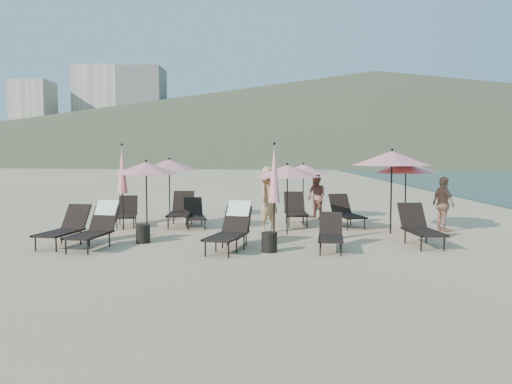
{
  "coord_description": "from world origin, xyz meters",
  "views": [
    {
      "loc": [
        0.19,
        -12.02,
        2.19
      ],
      "look_at": [
        -0.49,
        3.5,
        1.1
      ],
      "focal_mm": 35.0,
      "sensor_mm": 36.0,
      "label": 1
    }
  ],
  "objects_px": {
    "umbrella_open_0": "(146,168)",
    "side_table_1": "(269,242)",
    "lounger_10": "(346,212)",
    "lounger_4": "(331,234)",
    "lounger_2": "(234,230)",
    "umbrella_open_1": "(287,171)",
    "lounger_7": "(181,210)",
    "lounger_3": "(231,227)",
    "beachgoer_b": "(316,196)",
    "beachgoer_c": "(443,204)",
    "umbrella_closed_0": "(274,174)",
    "lounger_6": "(127,212)",
    "beachgoer_a": "(269,200)",
    "lounger_1": "(96,226)",
    "umbrella_open_3": "(169,165)",
    "umbrella_open_4": "(303,169)",
    "side_table_0": "(143,234)",
    "lounger_9": "(296,210)",
    "umbrella_open_5": "(406,167)",
    "lounger_5": "(420,227)",
    "umbrella_closed_1": "(122,170)",
    "lounger_0": "(65,227)",
    "umbrella_open_2": "(392,158)",
    "lounger_8": "(195,214)"
  },
  "relations": [
    {
      "from": "lounger_3",
      "to": "side_table_0",
      "type": "distance_m",
      "value": 2.51
    },
    {
      "from": "umbrella_closed_1",
      "to": "umbrella_closed_0",
      "type": "bearing_deg",
      "value": -30.44
    },
    {
      "from": "umbrella_open_3",
      "to": "beachgoer_a",
      "type": "relative_size",
      "value": 1.13
    },
    {
      "from": "umbrella_open_3",
      "to": "side_table_1",
      "type": "bearing_deg",
      "value": -59.31
    },
    {
      "from": "lounger_2",
      "to": "beachgoer_c",
      "type": "relative_size",
      "value": 1.01
    },
    {
      "from": "lounger_2",
      "to": "lounger_4",
      "type": "height_order",
      "value": "lounger_2"
    },
    {
      "from": "lounger_0",
      "to": "lounger_3",
      "type": "distance_m",
      "value": 4.17
    },
    {
      "from": "lounger_8",
      "to": "umbrella_open_3",
      "type": "xyz_separation_m",
      "value": [
        -1.26,
        2.2,
        1.51
      ]
    },
    {
      "from": "lounger_6",
      "to": "beachgoer_a",
      "type": "distance_m",
      "value": 4.78
    },
    {
      "from": "lounger_1",
      "to": "beachgoer_c",
      "type": "xyz_separation_m",
      "value": [
        9.24,
        3.0,
        0.29
      ]
    },
    {
      "from": "umbrella_open_0",
      "to": "umbrella_open_5",
      "type": "relative_size",
      "value": 1.0
    },
    {
      "from": "umbrella_closed_0",
      "to": "side_table_1",
      "type": "distance_m",
      "value": 1.68
    },
    {
      "from": "lounger_1",
      "to": "umbrella_open_1",
      "type": "distance_m",
      "value": 5.33
    },
    {
      "from": "umbrella_open_4",
      "to": "side_table_0",
      "type": "distance_m",
      "value": 6.79
    },
    {
      "from": "lounger_3",
      "to": "beachgoer_b",
      "type": "relative_size",
      "value": 1.19
    },
    {
      "from": "lounger_1",
      "to": "beachgoer_c",
      "type": "relative_size",
      "value": 1.12
    },
    {
      "from": "lounger_4",
      "to": "lounger_9",
      "type": "height_order",
      "value": "lounger_9"
    },
    {
      "from": "umbrella_open_0",
      "to": "beachgoer_b",
      "type": "bearing_deg",
      "value": 33.94
    },
    {
      "from": "lounger_1",
      "to": "beachgoer_a",
      "type": "height_order",
      "value": "beachgoer_a"
    },
    {
      "from": "lounger_6",
      "to": "lounger_10",
      "type": "distance_m",
      "value": 6.97
    },
    {
      "from": "lounger_7",
      "to": "side_table_1",
      "type": "distance_m",
      "value": 5.3
    },
    {
      "from": "umbrella_open_2",
      "to": "umbrella_closed_1",
      "type": "distance_m",
      "value": 7.9
    },
    {
      "from": "lounger_9",
      "to": "umbrella_open_3",
      "type": "bearing_deg",
      "value": 158.92
    },
    {
      "from": "lounger_2",
      "to": "lounger_10",
      "type": "height_order",
      "value": "lounger_10"
    },
    {
      "from": "lounger_5",
      "to": "umbrella_open_5",
      "type": "distance_m",
      "value": 3.3
    },
    {
      "from": "lounger_10",
      "to": "side_table_1",
      "type": "bearing_deg",
      "value": -132.4
    },
    {
      "from": "beachgoer_b",
      "to": "lounger_9",
      "type": "bearing_deg",
      "value": -63.48
    },
    {
      "from": "lounger_6",
      "to": "beachgoer_a",
      "type": "relative_size",
      "value": 0.88
    },
    {
      "from": "lounger_8",
      "to": "umbrella_closed_1",
      "type": "bearing_deg",
      "value": -176.75
    },
    {
      "from": "lounger_6",
      "to": "umbrella_open_2",
      "type": "xyz_separation_m",
      "value": [
        8.05,
        -1.36,
        1.72
      ]
    },
    {
      "from": "lounger_9",
      "to": "lounger_0",
      "type": "bearing_deg",
      "value": -147.6
    },
    {
      "from": "lounger_2",
      "to": "lounger_8",
      "type": "bearing_deg",
      "value": 123.88
    },
    {
      "from": "umbrella_open_0",
      "to": "beachgoer_b",
      "type": "relative_size",
      "value": 1.34
    },
    {
      "from": "umbrella_closed_1",
      "to": "beachgoer_a",
      "type": "xyz_separation_m",
      "value": [
        4.41,
        -0.36,
        -0.85
      ]
    },
    {
      "from": "lounger_4",
      "to": "umbrella_open_5",
      "type": "bearing_deg",
      "value": 60.36
    },
    {
      "from": "lounger_9",
      "to": "umbrella_open_5",
      "type": "relative_size",
      "value": 0.86
    },
    {
      "from": "lounger_0",
      "to": "umbrella_open_4",
      "type": "relative_size",
      "value": 0.88
    },
    {
      "from": "umbrella_open_0",
      "to": "umbrella_open_3",
      "type": "bearing_deg",
      "value": 90.92
    },
    {
      "from": "lounger_4",
      "to": "lounger_2",
      "type": "bearing_deg",
      "value": 178.36
    },
    {
      "from": "umbrella_open_0",
      "to": "side_table_1",
      "type": "relative_size",
      "value": 4.58
    },
    {
      "from": "lounger_10",
      "to": "umbrella_closed_1",
      "type": "bearing_deg",
      "value": 174.4
    },
    {
      "from": "beachgoer_b",
      "to": "lounger_7",
      "type": "bearing_deg",
      "value": -103.98
    },
    {
      "from": "lounger_9",
      "to": "side_table_0",
      "type": "relative_size",
      "value": 3.89
    },
    {
      "from": "lounger_5",
      "to": "side_table_0",
      "type": "relative_size",
      "value": 3.82
    },
    {
      "from": "lounger_10",
      "to": "umbrella_open_4",
      "type": "distance_m",
      "value": 2.52
    },
    {
      "from": "lounger_1",
      "to": "lounger_10",
      "type": "height_order",
      "value": "lounger_1"
    },
    {
      "from": "umbrella_open_1",
      "to": "lounger_7",
      "type": "bearing_deg",
      "value": 152.06
    },
    {
      "from": "umbrella_open_1",
      "to": "umbrella_open_4",
      "type": "distance_m",
      "value": 3.51
    },
    {
      "from": "lounger_1",
      "to": "lounger_4",
      "type": "bearing_deg",
      "value": 6.33
    },
    {
      "from": "umbrella_open_4",
      "to": "umbrella_open_1",
      "type": "bearing_deg",
      "value": -100.21
    }
  ]
}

